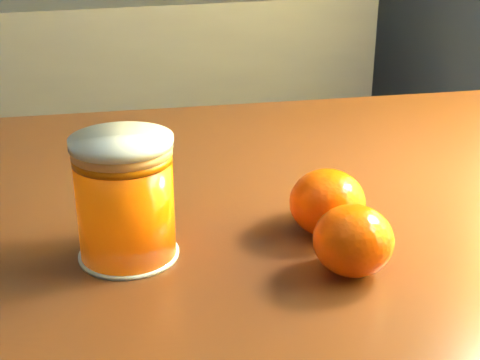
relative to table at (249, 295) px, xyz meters
name	(u,v)px	position (x,y,z in m)	size (l,w,h in m)	color
table	(249,295)	(0.00, 0.00, 0.00)	(1.18, 0.90, 0.82)	#5A2D16
juice_glass	(125,199)	(-0.14, -0.06, 0.16)	(0.09, 0.09, 0.11)	#FA5905
orange_front	(330,199)	(0.06, -0.06, 0.13)	(0.06, 0.06, 0.06)	#EA4A04
orange_back	(327,202)	(0.05, -0.08, 0.14)	(0.07, 0.07, 0.06)	#EA4A04
orange_extra	(353,240)	(0.04, -0.15, 0.14)	(0.07, 0.07, 0.06)	#EA4A04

